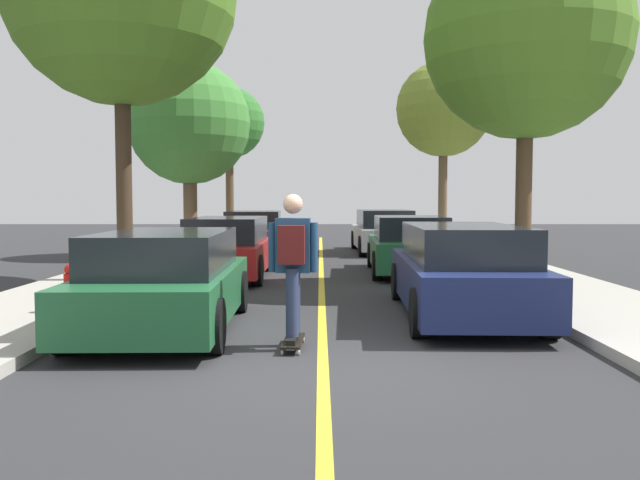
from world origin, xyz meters
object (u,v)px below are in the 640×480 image
Objects in this scene: street_tree_left_far at (232,124)px; street_tree_right_nearest at (530,37)px; street_tree_left_near at (193,124)px; skateboard at (296,341)px; parked_car_left_near at (231,248)px; parked_car_right_near at (413,246)px; parked_car_left_nearest at (170,281)px; skateboarder at (296,258)px; parked_car_right_far at (387,232)px; street_tree_right_near at (447,110)px; parked_car_right_nearest at (465,271)px; parked_car_left_far at (257,234)px; fire_hydrant at (75,288)px.

street_tree_right_nearest is at bearing -63.68° from street_tree_left_far.
street_tree_left_near is 13.50m from skateboard.
parked_car_left_near is 7.34m from skateboard.
parked_car_left_near is at bearing -168.89° from parked_car_right_near.
street_tree_left_near is 0.89× the size of street_tree_left_far.
parked_car_left_nearest is 20.69m from street_tree_left_far.
parked_car_left_near is 7.57m from street_tree_right_nearest.
parked_car_right_far is at bearing 80.31° from skateboarder.
street_tree_right_nearest is at bearing -90.00° from street_tree_right_near.
parked_car_right_far is (0.00, 12.09, -0.01)m from parked_car_right_nearest.
parked_car_left_far is at bearing 97.60° from skateboarder.
street_tree_left_near is at bearing -161.95° from parked_car_left_far.
parked_car_left_nearest is at bearing -80.65° from street_tree_left_near.
parked_car_right_nearest is (4.18, -10.87, 0.01)m from parked_car_left_far.
street_tree_left_far is (-6.04, 7.03, 4.33)m from parked_car_right_far.
parked_car_right_near reaches higher than skateboard.
street_tree_right_near is (6.04, 0.90, 3.95)m from parked_car_left_far.
fire_hydrant is 0.41× the size of skateboarder.
street_tree_right_near is (1.86, 11.77, 3.94)m from parked_car_right_nearest.
parked_car_left_nearest is at bearing -166.12° from parked_car_right_nearest.
skateboard is (-4.29, -5.30, -4.78)m from street_tree_right_nearest.
street_tree_left_far is 17.81m from street_tree_right_nearest.
parked_car_right_nearest reaches higher than parked_car_left_near.
parked_car_left_far is at bearing 129.36° from parked_car_right_near.
parked_car_left_near is 5.91m from parked_car_left_far.
parked_car_right_far is at bearing 90.00° from parked_car_right_near.
parked_car_right_near is 0.70× the size of street_tree_right_near.
parked_car_left_nearest is 0.63× the size of street_tree_right_nearest.
street_tree_left_far is at bearing 130.67° from parked_car_right_far.
skateboard is at bearing -73.81° from street_tree_left_near.
parked_car_right_nearest is at bearing 13.88° from parked_car_left_nearest.
street_tree_right_nearest is at bearing 34.75° from parked_car_left_nearest.
parked_car_right_nearest is at bearing 41.36° from skateboard.
street_tree_left_near is at bearing 106.19° from skateboard.
parked_car_right_far is at bearing 72.34° from parked_car_left_nearest.
skateboard is at bearing -82.37° from parked_car_left_far.
street_tree_left_far is 10.79m from street_tree_right_near.
street_tree_right_nearest reaches higher than parked_car_right_far.
street_tree_right_near reaches higher than fire_hydrant.
street_tree_right_near is (7.90, 1.51, 0.62)m from street_tree_left_near.
street_tree_right_nearest reaches higher than parked_car_left_nearest.
street_tree_left_far is 1.07× the size of street_tree_right_near.
parked_car_right_nearest is (4.18, 1.03, 0.02)m from parked_car_left_nearest.
fire_hydrant reaches higher than skateboard.
street_tree_right_nearest is at bearing 59.47° from parked_car_right_nearest.
parked_car_right_nearest is 0.70× the size of street_tree_right_nearest.
skateboarder reaches higher than parked_car_right_far.
parked_car_right_far is (4.18, 1.22, 0.00)m from parked_car_left_far.
parked_car_left_near is at bearing -82.52° from street_tree_left_far.
street_tree_left_near reaches higher than parked_car_left_nearest.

